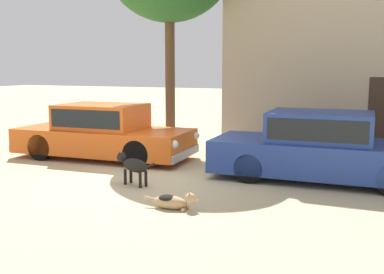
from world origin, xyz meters
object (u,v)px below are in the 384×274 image
object	(u,v)px
stray_dog_spotted	(133,165)
stray_dog_tan	(173,201)
parked_sedan_nearest	(103,132)
parked_sedan_second	(321,147)

from	to	relation	value
stray_dog_spotted	stray_dog_tan	distance (m)	1.84
parked_sedan_nearest	stray_dog_tan	xyz separation A→B (m)	(3.53, -3.27, -0.55)
parked_sedan_second	stray_dog_spotted	distance (m)	3.91
parked_sedan_nearest	parked_sedan_second	bearing A→B (deg)	-5.19
parked_sedan_nearest	parked_sedan_second	size ratio (longest dim) A/B	1.01
parked_sedan_nearest	stray_dog_tan	distance (m)	4.84
parked_sedan_nearest	stray_dog_spotted	distance (m)	3.01
parked_sedan_nearest	stray_dog_tan	world-z (taller)	parked_sedan_nearest
stray_dog_spotted	parked_sedan_second	bearing A→B (deg)	-134.77
stray_dog_spotted	stray_dog_tan	bearing A→B (deg)	157.85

